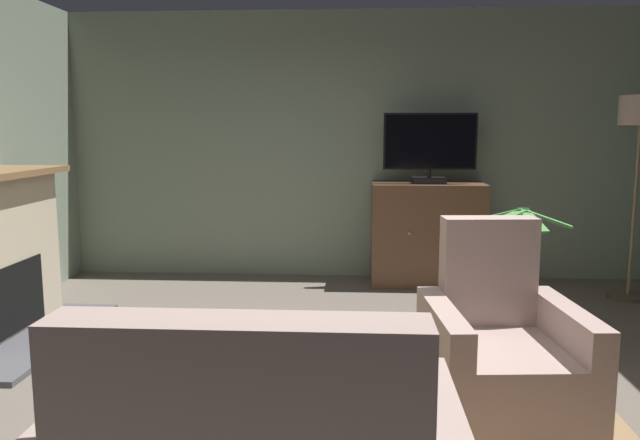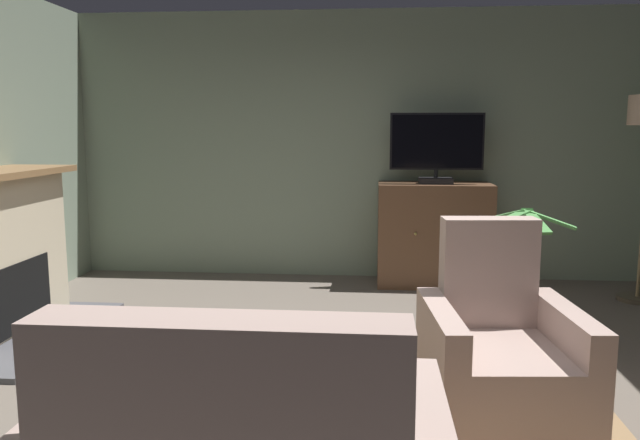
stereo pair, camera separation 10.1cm
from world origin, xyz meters
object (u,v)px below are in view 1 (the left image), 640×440
at_px(television, 430,146).
at_px(cat, 140,347).
at_px(armchair_by_fireplace, 501,356).
at_px(potted_plant_tall_palm_by_window, 518,313).
at_px(coffee_table, 260,349).
at_px(floor_lamp, 640,135).
at_px(tv_remote, 305,332).
at_px(tv_cabinet, 427,236).

distance_m(television, cat, 3.40).
relative_size(armchair_by_fireplace, cat, 1.54).
bearing_deg(potted_plant_tall_palm_by_window, armchair_by_fireplace, -108.95).
height_order(coffee_table, floor_lamp, floor_lamp).
distance_m(armchair_by_fireplace, potted_plant_tall_palm_by_window, 1.11).
distance_m(coffee_table, potted_plant_tall_palm_by_window, 2.06).
bearing_deg(television, armchair_by_fireplace, -88.11).
bearing_deg(television, potted_plant_tall_palm_by_window, -76.09).
bearing_deg(tv_remote, floor_lamp, -122.12).
distance_m(armchair_by_fireplace, cat, 2.37).
bearing_deg(armchair_by_fireplace, tv_remote, -179.96).
distance_m(tv_cabinet, coffee_table, 3.30).
relative_size(television, armchair_by_fireplace, 0.86).
bearing_deg(television, floor_lamp, -12.28).
height_order(tv_cabinet, tv_remote, tv_cabinet).
distance_m(tv_cabinet, potted_plant_tall_palm_by_window, 1.95).
bearing_deg(floor_lamp, potted_plant_tall_palm_by_window, -133.90).
xyz_separation_m(television, tv_remote, (-1.00, -2.88, -0.96)).
height_order(tv_cabinet, coffee_table, tv_cabinet).
height_order(television, potted_plant_tall_palm_by_window, television).
bearing_deg(tv_remote, television, -92.43).
relative_size(television, potted_plant_tall_palm_by_window, 0.89).
bearing_deg(floor_lamp, coffee_table, -139.59).
distance_m(tv_cabinet, floor_lamp, 2.15).
xyz_separation_m(television, potted_plant_tall_palm_by_window, (0.45, -1.83, -1.14)).
distance_m(tv_remote, floor_lamp, 3.91).
distance_m(television, coffee_table, 3.41).
relative_size(coffee_table, potted_plant_tall_palm_by_window, 0.97).
bearing_deg(cat, coffee_table, -38.25).
xyz_separation_m(tv_remote, armchair_by_fireplace, (1.09, 0.00, -0.12)).
distance_m(tv_remote, cat, 1.38).
distance_m(tv_remote, potted_plant_tall_palm_by_window, 1.80).
relative_size(coffee_table, tv_remote, 5.86).
relative_size(coffee_table, floor_lamp, 0.53).
height_order(television, armchair_by_fireplace, television).
distance_m(coffee_table, tv_remote, 0.28).
relative_size(coffee_table, cat, 1.44).
xyz_separation_m(potted_plant_tall_palm_by_window, floor_lamp, (1.38, 1.43, 1.25)).
bearing_deg(tv_cabinet, potted_plant_tall_palm_by_window, -76.47).
xyz_separation_m(tv_cabinet, tv_remote, (-1.00, -2.93, -0.05)).
bearing_deg(tv_cabinet, cat, -133.25).
relative_size(television, cat, 1.32).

